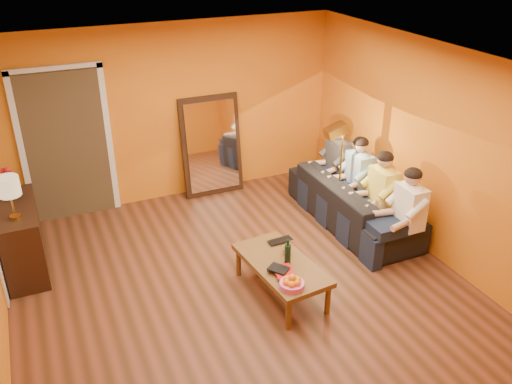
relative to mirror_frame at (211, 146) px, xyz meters
name	(u,v)px	position (x,y,z in m)	size (l,w,h in m)	color
room_shell	(231,178)	(-0.55, -2.26, 0.54)	(5.00, 5.50, 2.60)	brown
doorway_recess	(66,144)	(-2.05, 0.20, 0.29)	(1.06, 0.30, 2.10)	#3F2D19
door_jamb_left	(22,153)	(-2.62, 0.08, 0.29)	(0.08, 0.06, 2.20)	white
door_jamb_right	(109,140)	(-1.48, 0.08, 0.29)	(0.08, 0.06, 2.20)	white
door_header	(54,69)	(-2.05, 0.08, 1.36)	(1.22, 0.06, 0.08)	white
mirror_frame	(211,146)	(0.00, 0.00, 0.00)	(0.92, 0.06, 1.52)	#311D10
mirror_glass	(212,147)	(0.00, -0.04, 0.00)	(0.78, 0.02, 1.36)	white
sideboard	(22,238)	(-2.79, -1.08, -0.34)	(0.44, 1.18, 0.85)	#311D10
table_lamp	(11,198)	(-2.79, -1.38, 0.34)	(0.24, 0.24, 0.51)	beige
sofa	(353,202)	(1.45, -1.72, -0.43)	(0.87, 2.23, 0.65)	black
coffee_table	(281,278)	(-0.18, -2.78, -0.55)	(0.62, 1.22, 0.42)	brown
floor_lamp	(340,175)	(1.27, -1.62, -0.04)	(0.30, 0.24, 1.44)	#B89036
dog	(385,225)	(1.45, -2.46, -0.42)	(0.37, 0.58, 0.68)	olive
person_far_left	(409,214)	(1.58, -2.72, -0.15)	(0.70, 0.44, 1.22)	white
person_mid_left	(382,195)	(1.58, -2.17, -0.15)	(0.70, 0.44, 1.22)	#EAD84E
person_mid_right	(359,179)	(1.58, -1.62, -0.15)	(0.70, 0.44, 1.22)	#8BAFD7
person_far_right	(338,164)	(1.58, -1.07, -0.15)	(0.70, 0.44, 1.22)	#37383D
fruit_bowl	(292,281)	(-0.28, -3.23, -0.26)	(0.26, 0.26, 0.16)	#E3509F
wine_bottle	(288,252)	(-0.13, -2.83, -0.18)	(0.07, 0.07, 0.31)	black
tumbler	(286,251)	(-0.06, -2.66, -0.29)	(0.10, 0.10, 0.09)	#B27F3F
laptop	(282,243)	(0.00, -2.43, -0.33)	(0.30, 0.19, 0.02)	black
book_lower	(274,275)	(-0.36, -2.98, -0.33)	(0.17, 0.23, 0.02)	#311D10
book_mid	(275,273)	(-0.35, -2.97, -0.31)	(0.20, 0.27, 0.02)	#B41514
book_upper	(275,272)	(-0.36, -2.99, -0.29)	(0.16, 0.21, 0.02)	black
vase	(12,190)	(-2.79, -0.83, 0.19)	(0.20, 0.20, 0.21)	#311D10
flowers	(8,173)	(-2.79, -0.83, 0.42)	(0.17, 0.17, 0.42)	#B41514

